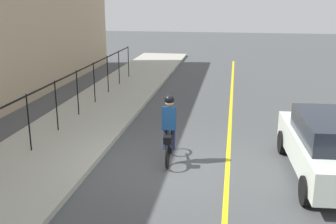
# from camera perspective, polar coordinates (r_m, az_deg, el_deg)

# --- Properties ---
(ground_plane) EXTENTS (80.00, 80.00, 0.00)m
(ground_plane) POSITION_cam_1_polar(r_m,az_deg,el_deg) (10.82, -0.30, -7.44)
(ground_plane) COLOR #47494B
(lane_line_centre) EXTENTS (36.00, 0.12, 0.01)m
(lane_line_centre) POSITION_cam_1_polar(r_m,az_deg,el_deg) (10.69, 8.27, -7.89)
(lane_line_centre) COLOR yellow
(lane_line_centre) RESTS_ON ground
(sidewalk) EXTENTS (40.00, 3.20, 0.15)m
(sidewalk) POSITION_cam_1_polar(r_m,az_deg,el_deg) (11.79, -16.91, -5.73)
(sidewalk) COLOR #A6A498
(sidewalk) RESTS_ON ground
(iron_fence) EXTENTS (19.78, 0.04, 1.60)m
(iron_fence) POSITION_cam_1_polar(r_m,az_deg,el_deg) (12.44, -17.05, 1.46)
(iron_fence) COLOR black
(iron_fence) RESTS_ON sidewalk
(cyclist_lead) EXTENTS (1.71, 0.38, 1.83)m
(cyclist_lead) POSITION_cam_1_polar(r_m,az_deg,el_deg) (10.77, 0.17, -2.35)
(cyclist_lead) COLOR black
(cyclist_lead) RESTS_ON ground
(patrol_sedan) EXTENTS (4.50, 2.13, 1.58)m
(patrol_sedan) POSITION_cam_1_polar(r_m,az_deg,el_deg) (10.58, 21.80, -4.39)
(patrol_sedan) COLOR white
(patrol_sedan) RESTS_ON ground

